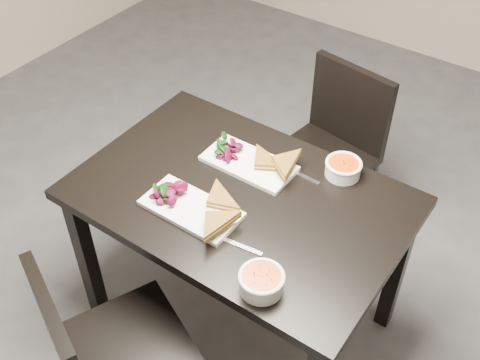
% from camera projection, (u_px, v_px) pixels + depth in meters
% --- Properties ---
extents(ground, '(5.00, 5.00, 0.00)m').
position_uv_depth(ground, '(258.00, 296.00, 2.72)').
color(ground, '#47474C').
rests_on(ground, ground).
extents(table, '(1.20, 0.80, 0.75)m').
position_uv_depth(table, '(240.00, 213.00, 2.20)').
color(table, black).
rests_on(table, ground).
extents(chair_near, '(0.55, 0.55, 0.85)m').
position_uv_depth(chair_near, '(103.00, 352.00, 1.96)').
color(chair_near, black).
rests_on(chair_near, ground).
extents(chair_far, '(0.48, 0.48, 0.85)m').
position_uv_depth(chair_far, '(332.00, 144.00, 2.77)').
color(chair_far, black).
rests_on(chair_far, ground).
extents(plate_near, '(0.35, 0.18, 0.02)m').
position_uv_depth(plate_near, '(191.00, 209.00, 2.07)').
color(plate_near, white).
rests_on(plate_near, table).
extents(sandwich_near, '(0.21, 0.19, 0.06)m').
position_uv_depth(sandwich_near, '(208.00, 206.00, 2.03)').
color(sandwich_near, olive).
rests_on(sandwich_near, plate_near).
extents(salad_near, '(0.11, 0.10, 0.05)m').
position_uv_depth(salad_near, '(169.00, 191.00, 2.09)').
color(salad_near, black).
rests_on(salad_near, plate_near).
extents(soup_bowl_near, '(0.15, 0.15, 0.07)m').
position_uv_depth(soup_bowl_near, '(261.00, 281.00, 1.80)').
color(soup_bowl_near, white).
rests_on(soup_bowl_near, table).
extents(cutlery_near, '(0.18, 0.04, 0.00)m').
position_uv_depth(cutlery_near, '(238.00, 245.00, 1.95)').
color(cutlery_near, silver).
rests_on(cutlery_near, table).
extents(plate_far, '(0.36, 0.18, 0.02)m').
position_uv_depth(plate_far, '(249.00, 163.00, 2.25)').
color(plate_far, white).
rests_on(plate_far, table).
extents(sandwich_far, '(0.22, 0.20, 0.06)m').
position_uv_depth(sandwich_far, '(261.00, 164.00, 2.19)').
color(sandwich_far, olive).
rests_on(sandwich_far, plate_far).
extents(salad_far, '(0.11, 0.10, 0.05)m').
position_uv_depth(salad_far, '(228.00, 147.00, 2.27)').
color(salad_far, black).
rests_on(salad_far, plate_far).
extents(soup_bowl_far, '(0.14, 0.14, 0.06)m').
position_uv_depth(soup_bowl_far, '(343.00, 168.00, 2.19)').
color(soup_bowl_far, white).
rests_on(soup_bowl_far, table).
extents(cutlery_far, '(0.18, 0.02, 0.00)m').
position_uv_depth(cutlery_far, '(299.00, 174.00, 2.22)').
color(cutlery_far, silver).
rests_on(cutlery_far, table).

